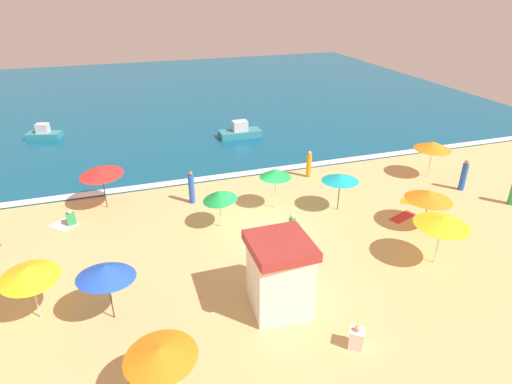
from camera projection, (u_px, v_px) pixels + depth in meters
name	position (u px, v px, depth m)	size (l,w,h in m)	color
ground_plane	(262.00, 226.00, 21.52)	(60.00, 60.00, 0.00)	#D8B775
ocean_water	(175.00, 96.00, 45.35)	(60.00, 44.00, 0.10)	#0F567A
wave_breaker_foam	(229.00, 175.00, 26.84)	(57.00, 0.70, 0.01)	white
lifeguard_cabana	(279.00, 274.00, 15.65)	(2.17, 2.32, 2.87)	white
beach_umbrella_0	(433.00, 146.00, 26.05)	(2.98, 2.98, 2.29)	silver
beach_umbrella_1	(429.00, 195.00, 20.78)	(2.41, 2.40, 2.00)	#4C3823
beach_umbrella_2	(106.00, 271.00, 14.81)	(2.88, 2.88, 2.39)	#4C3823
beach_umbrella_3	(443.00, 222.00, 17.89)	(3.26, 3.26, 2.26)	silver
beach_umbrella_4	(28.00, 273.00, 14.86)	(2.66, 2.67, 2.29)	silver
beach_umbrella_5	(160.00, 353.00, 11.90)	(2.51, 2.50, 2.03)	silver
beach_umbrella_6	(276.00, 173.00, 22.42)	(2.30, 2.30, 2.25)	silver
beach_umbrella_7	(340.00, 178.00, 22.27)	(2.14, 2.15, 2.07)	#4C3823
beach_umbrella_8	(219.00, 195.00, 20.75)	(1.90, 1.86, 2.06)	silver
beach_umbrella_9	(101.00, 172.00, 22.41)	(3.18, 3.18, 2.31)	#4C3823
beachgoer_1	(71.00, 218.00, 21.59)	(0.49, 0.49, 0.78)	green
beachgoer_2	(191.00, 188.00, 23.42)	(0.45, 0.45, 1.87)	blue
beachgoer_3	(309.00, 165.00, 26.58)	(0.41, 0.41, 1.70)	orange
beachgoer_4	(292.00, 230.00, 19.79)	(0.43, 0.43, 1.58)	green
beachgoer_6	(356.00, 338.00, 14.31)	(0.65, 0.65, 0.90)	white
beachgoer_8	(464.00, 176.00, 24.90)	(0.35, 0.35, 1.85)	blue
beach_towel_0	(64.00, 225.00, 21.64)	(1.54, 1.57, 0.01)	white
beach_towel_1	(402.00, 217.00, 22.35)	(1.70, 1.12, 0.01)	red
beach_towel_2	(416.00, 203.00, 23.72)	(1.58, 1.49, 0.01)	orange
small_boat_0	(44.00, 134.00, 32.98)	(2.70, 1.79, 1.16)	teal
small_boat_1	(240.00, 132.00, 33.24)	(3.17, 1.38, 1.27)	teal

